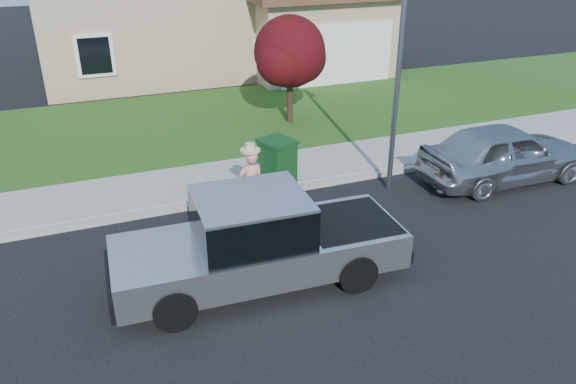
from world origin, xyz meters
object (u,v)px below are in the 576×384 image
(ornamental_tree, at_px, (291,55))
(trash_bin, at_px, (277,162))
(sedan, at_px, (505,153))
(street_lamp, at_px, (401,61))
(pickup_truck, at_px, (258,243))
(woman, at_px, (251,184))

(ornamental_tree, distance_m, trash_bin, 5.02)
(sedan, height_order, trash_bin, sedan)
(sedan, bearing_deg, street_lamp, 79.67)
(pickup_truck, relative_size, woman, 3.05)
(woman, height_order, ornamental_tree, ornamental_tree)
(pickup_truck, distance_m, ornamental_tree, 8.72)
(pickup_truck, xyz_separation_m, street_lamp, (4.19, 2.47, 2.30))
(ornamental_tree, height_order, street_lamp, street_lamp)
(woman, bearing_deg, pickup_truck, 68.70)
(woman, height_order, street_lamp, street_lamp)
(pickup_truck, xyz_separation_m, ornamental_tree, (3.70, 7.77, 1.41))
(woman, relative_size, trash_bin, 1.54)
(street_lamp, bearing_deg, woman, 178.97)
(pickup_truck, xyz_separation_m, trash_bin, (1.64, 3.44, -0.08))
(sedan, height_order, ornamental_tree, ornamental_tree)
(ornamental_tree, xyz_separation_m, trash_bin, (-2.06, -4.33, -1.48))
(sedan, distance_m, street_lamp, 3.74)
(woman, xyz_separation_m, sedan, (6.40, -0.41, -0.09))
(woman, bearing_deg, ornamental_tree, -125.57)
(pickup_truck, bearing_deg, trash_bin, 67.11)
(pickup_truck, bearing_deg, ornamental_tree, 67.16)
(sedan, bearing_deg, ornamental_tree, 30.40)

